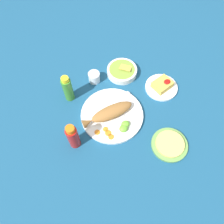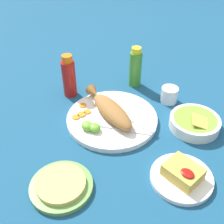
{
  "view_description": "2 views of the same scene",
  "coord_description": "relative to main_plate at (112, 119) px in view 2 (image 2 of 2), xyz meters",
  "views": [
    {
      "loc": [
        -0.32,
        -0.41,
        0.96
      ],
      "look_at": [
        0.0,
        0.0,
        0.04
      ],
      "focal_mm": 35.0,
      "sensor_mm": 36.0,
      "label": 1
    },
    {
      "loc": [
        0.54,
        -0.5,
        0.63
      ],
      "look_at": [
        0.0,
        0.0,
        0.04
      ],
      "focal_mm": 45.0,
      "sensor_mm": 36.0,
      "label": 2
    }
  ],
  "objects": [
    {
      "name": "main_plate",
      "position": [
        0.0,
        0.0,
        0.0
      ],
      "size": [
        0.31,
        0.31,
        0.02
      ],
      "primitive_type": "cylinder",
      "color": "white",
      "rests_on": "ground_plane"
    },
    {
      "name": "fork_far",
      "position": [
        0.08,
        -0.01,
        0.01
      ],
      "size": [
        0.16,
        0.12,
        0.0
      ],
      "rotation": [
        0.0,
        0.0,
        6.88
      ],
      "color": "silver",
      "rests_on": "main_plate"
    },
    {
      "name": "guacamole_bowl",
      "position": [
        0.21,
        0.18,
        0.01
      ],
      "size": [
        0.16,
        0.16,
        0.05
      ],
      "color": "white",
      "rests_on": "ground_plane"
    },
    {
      "name": "fried_fish",
      "position": [
        -0.01,
        0.0,
        0.03
      ],
      "size": [
        0.27,
        0.11,
        0.05
      ],
      "rotation": [
        0.0,
        0.0,
        -0.2
      ],
      "color": "#996633",
      "rests_on": "main_plate"
    },
    {
      "name": "carrot_slice_far",
      "position": [
        -0.08,
        -0.07,
        0.01
      ],
      "size": [
        0.03,
        0.03,
        0.0
      ],
      "primitive_type": "cylinder",
      "color": "orange",
      "rests_on": "main_plate"
    },
    {
      "name": "lime_wedge_main",
      "position": [
        -0.01,
        -0.1,
        0.02
      ],
      "size": [
        0.04,
        0.04,
        0.02
      ],
      "primitive_type": "ellipsoid",
      "color": "#6BB233",
      "rests_on": "main_plate"
    },
    {
      "name": "hot_sauce_bottle_red",
      "position": [
        -0.22,
        -0.01,
        0.07
      ],
      "size": [
        0.05,
        0.05,
        0.17
      ],
      "color": "#B21914",
      "rests_on": "ground_plane"
    },
    {
      "name": "salt_cup",
      "position": [
        0.06,
        0.23,
        0.02
      ],
      "size": [
        0.06,
        0.06,
        0.06
      ],
      "color": "silver",
      "rests_on": "ground_plane"
    },
    {
      "name": "tortilla_plate",
      "position": [
        0.11,
        -0.29,
        -0.0
      ],
      "size": [
        0.17,
        0.17,
        0.01
      ],
      "primitive_type": "cylinder",
      "color": "#6B9E4C",
      "rests_on": "ground_plane"
    },
    {
      "name": "tortilla_stack",
      "position": [
        0.11,
        -0.29,
        0.01
      ],
      "size": [
        0.13,
        0.13,
        0.01
      ],
      "primitive_type": "cylinder",
      "color": "#E0C666",
      "rests_on": "tortilla_plate"
    },
    {
      "name": "carrot_slice_near",
      "position": [
        -0.08,
        -0.05,
        0.01
      ],
      "size": [
        0.02,
        0.02,
        0.0
      ],
      "primitive_type": "cylinder",
      "color": "orange",
      "rests_on": "main_plate"
    },
    {
      "name": "carrot_slice_mid",
      "position": [
        -0.12,
        -0.04,
        0.01
      ],
      "size": [
        0.03,
        0.03,
        0.0
      ],
      "primitive_type": "cylinder",
      "color": "orange",
      "rests_on": "main_plate"
    },
    {
      "name": "hot_sauce_bottle_green",
      "position": [
        -0.11,
        0.22,
        0.07
      ],
      "size": [
        0.05,
        0.05,
        0.16
      ],
      "color": "#3D8428",
      "rests_on": "ground_plane"
    },
    {
      "name": "fries_pile",
      "position": [
        0.31,
        -0.03,
        0.02
      ],
      "size": [
        0.09,
        0.08,
        0.04
      ],
      "color": "gold",
      "rests_on": "side_plate_fries"
    },
    {
      "name": "ground_plane",
      "position": [
        0.0,
        0.0,
        -0.01
      ],
      "size": [
        4.0,
        4.0,
        0.0
      ],
      "primitive_type": "plane",
      "color": "navy"
    },
    {
      "name": "lime_wedge_side",
      "position": [
        0.01,
        -0.09,
        0.02
      ],
      "size": [
        0.04,
        0.04,
        0.02
      ],
      "primitive_type": "ellipsoid",
      "color": "#6BB233",
      "rests_on": "main_plate"
    },
    {
      "name": "carrot_slice_extra",
      "position": [
        -0.08,
        -0.09,
        0.01
      ],
      "size": [
        0.03,
        0.03,
        0.0
      ],
      "primitive_type": "cylinder",
      "color": "orange",
      "rests_on": "main_plate"
    },
    {
      "name": "fork_near",
      "position": [
        0.07,
        0.03,
        0.01
      ],
      "size": [
        0.18,
        0.05,
        0.0
      ],
      "rotation": [
        0.0,
        0.0,
        6.46
      ],
      "color": "silver",
      "rests_on": "main_plate"
    },
    {
      "name": "side_plate_fries",
      "position": [
        0.31,
        -0.03,
        -0.0
      ],
      "size": [
        0.17,
        0.17,
        0.01
      ],
      "primitive_type": "cylinder",
      "color": "white",
      "rests_on": "ground_plane"
    }
  ]
}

